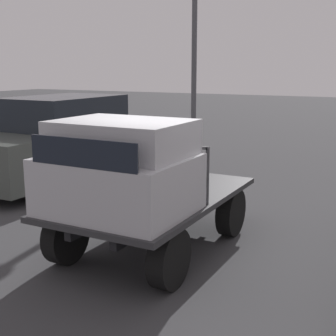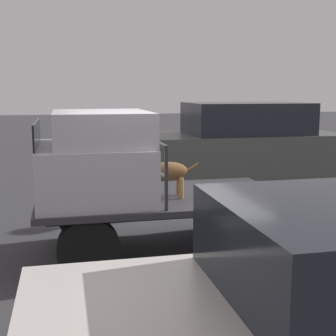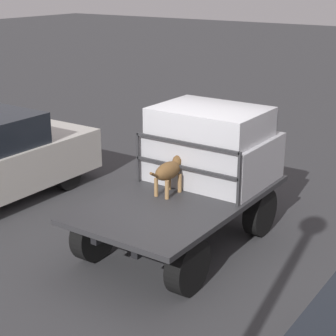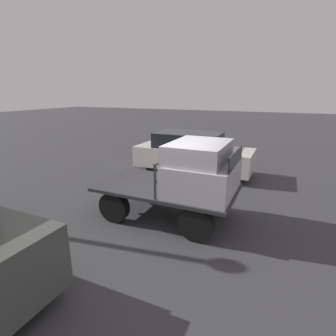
{
  "view_description": "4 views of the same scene",
  "coord_description": "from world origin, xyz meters",
  "px_view_note": "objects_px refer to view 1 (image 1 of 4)",
  "views": [
    {
      "loc": [
        5.83,
        3.34,
        2.68
      ],
      "look_at": [
        -0.06,
        0.19,
        1.25
      ],
      "focal_mm": 50.0,
      "sensor_mm": 36.0,
      "label": 1
    },
    {
      "loc": [
        1.32,
        6.36,
        2.3
      ],
      "look_at": [
        -0.06,
        0.19,
        1.25
      ],
      "focal_mm": 50.0,
      "sensor_mm": 36.0,
      "label": 2
    },
    {
      "loc": [
        -6.55,
        -4.27,
        3.96
      ],
      "look_at": [
        -0.06,
        0.19,
        1.25
      ],
      "focal_mm": 60.0,
      "sensor_mm": 36.0,
      "label": 3
    },
    {
      "loc": [
        2.61,
        -5.71,
        3.13
      ],
      "look_at": [
        -0.06,
        0.19,
        1.25
      ],
      "focal_mm": 28.0,
      "sensor_mm": 36.0,
      "label": 4
    }
  ],
  "objects_px": {
    "flatbed_truck": "(155,210)",
    "parked_pickup_far": "(61,140)",
    "dog": "(165,171)",
    "light_pole_near": "(195,14)"
  },
  "relations": [
    {
      "from": "dog",
      "to": "parked_pickup_far",
      "type": "relative_size",
      "value": 0.18
    },
    {
      "from": "parked_pickup_far",
      "to": "light_pole_near",
      "type": "bearing_deg",
      "value": 166.02
    },
    {
      "from": "parked_pickup_far",
      "to": "light_pole_near",
      "type": "relative_size",
      "value": 0.77
    },
    {
      "from": "flatbed_truck",
      "to": "parked_pickup_far",
      "type": "relative_size",
      "value": 0.68
    },
    {
      "from": "flatbed_truck",
      "to": "light_pole_near",
      "type": "xyz_separation_m",
      "value": [
        -7.46,
        -2.85,
        3.66
      ]
    },
    {
      "from": "flatbed_truck",
      "to": "dog",
      "type": "bearing_deg",
      "value": 82.8
    },
    {
      "from": "dog",
      "to": "light_pole_near",
      "type": "relative_size",
      "value": 0.14
    },
    {
      "from": "dog",
      "to": "parked_pickup_far",
      "type": "height_order",
      "value": "parked_pickup_far"
    },
    {
      "from": "flatbed_truck",
      "to": "light_pole_near",
      "type": "relative_size",
      "value": 0.52
    },
    {
      "from": "parked_pickup_far",
      "to": "dog",
      "type": "bearing_deg",
      "value": 59.47
    }
  ]
}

